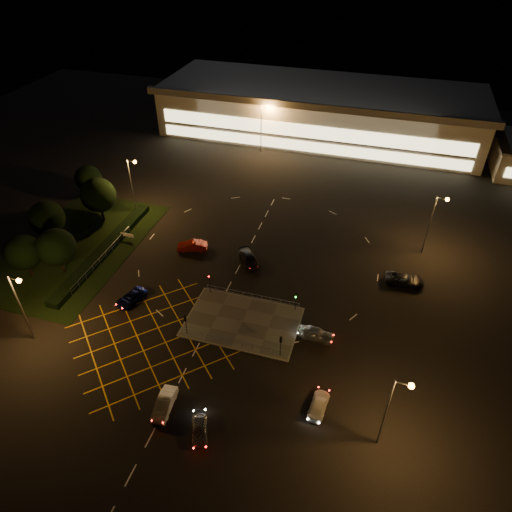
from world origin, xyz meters
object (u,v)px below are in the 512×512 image
(signal_sw, at_px, (186,321))
(car_right_silver, at_px, (316,334))
(signal_se, at_px, (281,342))
(car_near_silver, at_px, (200,428))
(car_circ_red, at_px, (192,246))
(car_east_grey, at_px, (405,279))
(signal_nw, at_px, (209,280))
(car_far_dkgrey, at_px, (249,259))
(car_approach_white, at_px, (319,405))
(car_left_blue, at_px, (131,298))
(signal_ne, at_px, (296,297))
(car_queue_white, at_px, (165,404))

(signal_sw, bearing_deg, car_right_silver, -165.43)
(signal_se, relative_size, car_near_silver, 0.80)
(signal_sw, relative_size, car_circ_red, 0.68)
(car_east_grey, bearing_deg, car_right_silver, 139.60)
(car_near_silver, height_order, car_east_grey, car_east_grey)
(car_right_silver, distance_m, car_circ_red, 25.12)
(signal_nw, height_order, car_right_silver, signal_nw)
(signal_se, bearing_deg, car_right_silver, -130.97)
(car_far_dkgrey, distance_m, car_approach_white, 26.06)
(car_approach_white, bearing_deg, car_east_grey, -103.63)
(car_near_silver, relative_size, car_right_silver, 0.90)
(signal_sw, xyz_separation_m, car_near_silver, (6.59, -11.98, -1.69))
(car_left_blue, height_order, car_approach_white, car_left_blue)
(signal_sw, distance_m, car_approach_white, 18.67)
(signal_se, relative_size, car_left_blue, 0.70)
(car_right_silver, height_order, car_circ_red, car_circ_red)
(signal_ne, relative_size, car_east_grey, 0.58)
(car_near_silver, distance_m, car_left_blue, 22.37)
(car_near_silver, height_order, car_approach_white, car_near_silver)
(signal_ne, height_order, car_approach_white, signal_ne)
(signal_sw, xyz_separation_m, car_right_silver, (15.50, 4.03, -1.62))
(car_east_grey, bearing_deg, car_near_silver, 143.42)
(signal_nw, bearing_deg, car_near_silver, -71.72)
(car_approach_white, bearing_deg, car_queue_white, 21.57)
(signal_se, distance_m, car_near_silver, 13.25)
(car_circ_red, bearing_deg, car_far_dkgrey, 68.96)
(signal_ne, height_order, car_circ_red, signal_ne)
(signal_sw, distance_m, signal_ne, 14.41)
(signal_ne, xyz_separation_m, car_circ_red, (-18.28, 8.57, -1.60))
(signal_nw, xyz_separation_m, signal_ne, (12.00, 0.00, 0.00))
(car_circ_red, height_order, car_approach_white, car_circ_red)
(signal_ne, bearing_deg, car_near_silver, -105.15)
(signal_ne, bearing_deg, car_left_blue, -168.06)
(car_east_grey, relative_size, car_approach_white, 1.27)
(car_approach_white, bearing_deg, signal_nw, -32.85)
(car_circ_red, distance_m, car_east_grey, 31.92)
(car_near_silver, distance_m, car_approach_white, 12.69)
(car_near_silver, xyz_separation_m, car_approach_white, (11.08, 6.20, -0.06))
(signal_se, relative_size, car_circ_red, 0.68)
(signal_se, bearing_deg, car_approach_white, 134.46)
(car_far_dkgrey, bearing_deg, car_right_silver, -80.72)
(signal_sw, height_order, signal_nw, same)
(car_left_blue, xyz_separation_m, car_approach_white, (27.30, -9.19, -0.01))
(car_east_grey, bearing_deg, car_queue_white, 136.04)
(signal_sw, relative_size, car_far_dkgrey, 0.61)
(signal_sw, xyz_separation_m, car_circ_red, (-6.28, 16.55, -1.60))
(signal_ne, xyz_separation_m, car_near_silver, (-5.41, -19.97, -1.69))
(signal_ne, bearing_deg, car_circ_red, 154.89)
(signal_nw, relative_size, car_circ_red, 0.68)
(signal_nw, bearing_deg, car_east_grey, 20.83)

